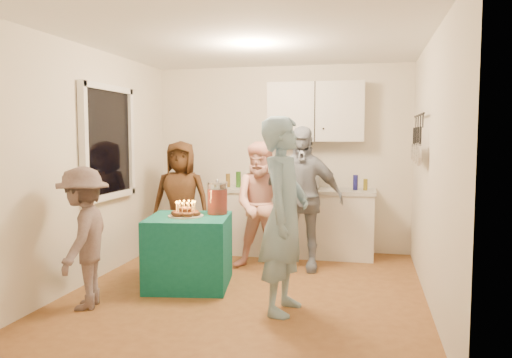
% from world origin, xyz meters
% --- Properties ---
extents(floor, '(4.00, 4.00, 0.00)m').
position_xyz_m(floor, '(0.00, 0.00, 0.00)').
color(floor, brown).
rests_on(floor, ground).
extents(ceiling, '(4.00, 4.00, 0.00)m').
position_xyz_m(ceiling, '(0.00, 0.00, 2.60)').
color(ceiling, white).
rests_on(ceiling, floor).
extents(back_wall, '(3.60, 3.60, 0.00)m').
position_xyz_m(back_wall, '(0.00, 2.00, 1.30)').
color(back_wall, silver).
rests_on(back_wall, floor).
extents(left_wall, '(4.00, 4.00, 0.00)m').
position_xyz_m(left_wall, '(-1.80, 0.00, 1.30)').
color(left_wall, silver).
rests_on(left_wall, floor).
extents(right_wall, '(4.00, 4.00, 0.00)m').
position_xyz_m(right_wall, '(1.80, 0.00, 1.30)').
color(right_wall, silver).
rests_on(right_wall, floor).
extents(window_night, '(0.04, 1.00, 1.20)m').
position_xyz_m(window_night, '(-1.77, 0.30, 1.55)').
color(window_night, black).
rests_on(window_night, left_wall).
extents(counter, '(2.20, 0.58, 0.86)m').
position_xyz_m(counter, '(0.20, 1.70, 0.43)').
color(counter, white).
rests_on(counter, floor).
extents(countertop, '(2.24, 0.62, 0.05)m').
position_xyz_m(countertop, '(0.20, 1.70, 0.89)').
color(countertop, beige).
rests_on(countertop, counter).
extents(upper_cabinet, '(1.30, 0.30, 0.80)m').
position_xyz_m(upper_cabinet, '(0.50, 1.85, 1.95)').
color(upper_cabinet, white).
rests_on(upper_cabinet, back_wall).
extents(pot_rack, '(0.12, 1.00, 0.60)m').
position_xyz_m(pot_rack, '(1.72, 0.70, 1.60)').
color(pot_rack, black).
rests_on(pot_rack, right_wall).
extents(microwave, '(0.62, 0.50, 0.30)m').
position_xyz_m(microwave, '(0.27, 1.70, 1.06)').
color(microwave, white).
rests_on(microwave, countertop).
extents(party_table, '(0.98, 0.98, 0.76)m').
position_xyz_m(party_table, '(-0.67, 0.02, 0.38)').
color(party_table, '#0E5E53').
rests_on(party_table, floor).
extents(donut_cake, '(0.38, 0.38, 0.18)m').
position_xyz_m(donut_cake, '(-0.70, 0.00, 0.85)').
color(donut_cake, '#381C0C').
rests_on(donut_cake, party_table).
extents(punch_jar, '(0.22, 0.22, 0.34)m').
position_xyz_m(punch_jar, '(-0.41, 0.24, 0.93)').
color(punch_jar, red).
rests_on(punch_jar, party_table).
extents(man_birthday, '(0.52, 0.71, 1.80)m').
position_xyz_m(man_birthday, '(0.47, -0.54, 0.90)').
color(man_birthday, '#7C9FB4').
rests_on(man_birthday, floor).
extents(woman_back_left, '(0.82, 0.59, 1.56)m').
position_xyz_m(woman_back_left, '(-1.21, 1.18, 0.78)').
color(woman_back_left, brown).
rests_on(woman_back_left, floor).
extents(woman_back_center, '(0.81, 0.66, 1.56)m').
position_xyz_m(woman_back_center, '(-0.03, 0.87, 0.78)').
color(woman_back_center, '#FA8E82').
rests_on(woman_back_center, floor).
extents(woman_back_right, '(1.05, 0.50, 1.74)m').
position_xyz_m(woman_back_right, '(0.42, 0.95, 0.87)').
color(woman_back_right, '#101B36').
rests_on(woman_back_right, floor).
extents(child_near_left, '(0.69, 0.96, 1.34)m').
position_xyz_m(child_near_left, '(-1.40, -0.85, 0.67)').
color(child_near_left, '#574746').
rests_on(child_near_left, floor).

